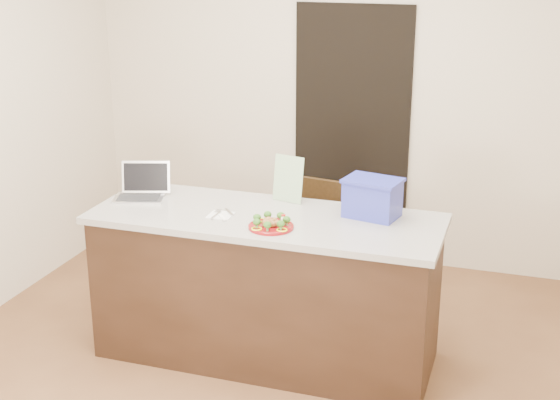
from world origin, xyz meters
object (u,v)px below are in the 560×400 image
(yogurt_bottle, at_px, (284,221))
(napkin, at_px, (221,215))
(blue_box, at_px, (372,198))
(chair, at_px, (324,237))
(island, at_px, (266,287))
(laptop, at_px, (142,188))
(plate, at_px, (271,226))

(yogurt_bottle, bearing_deg, napkin, 172.98)
(blue_box, distance_m, chair, 0.95)
(blue_box, xyz_separation_m, chair, (-0.46, 0.64, -0.54))
(island, height_order, napkin, napkin)
(island, bearing_deg, yogurt_bottle, -40.92)
(laptop, distance_m, chair, 1.31)
(laptop, bearing_deg, yogurt_bottle, -30.01)
(blue_box, bearing_deg, yogurt_bottle, -133.02)
(laptop, relative_size, chair, 0.40)
(napkin, distance_m, laptop, 0.62)
(plate, distance_m, blue_box, 0.62)
(laptop, xyz_separation_m, chair, (0.98, 0.74, -0.48))
(napkin, xyz_separation_m, blue_box, (0.84, 0.26, 0.11))
(napkin, bearing_deg, blue_box, 17.40)
(napkin, relative_size, blue_box, 0.39)
(laptop, height_order, chair, laptop)
(blue_box, bearing_deg, island, -151.68)
(yogurt_bottle, distance_m, blue_box, 0.54)
(island, xyz_separation_m, chair, (0.13, 0.82, 0.04))
(napkin, relative_size, chair, 0.16)
(napkin, distance_m, chair, 1.07)
(island, relative_size, plate, 8.09)
(island, height_order, plate, plate)
(blue_box, bearing_deg, chair, 136.76)
(island, distance_m, blue_box, 0.84)
(island, xyz_separation_m, yogurt_bottle, (0.15, -0.13, 0.49))
(napkin, distance_m, blue_box, 0.89)
(laptop, xyz_separation_m, blue_box, (1.43, 0.09, 0.06))
(island, relative_size, chair, 2.35)
(yogurt_bottle, bearing_deg, chair, 91.17)
(island, xyz_separation_m, napkin, (-0.25, -0.08, 0.46))
(plate, distance_m, yogurt_bottle, 0.08)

